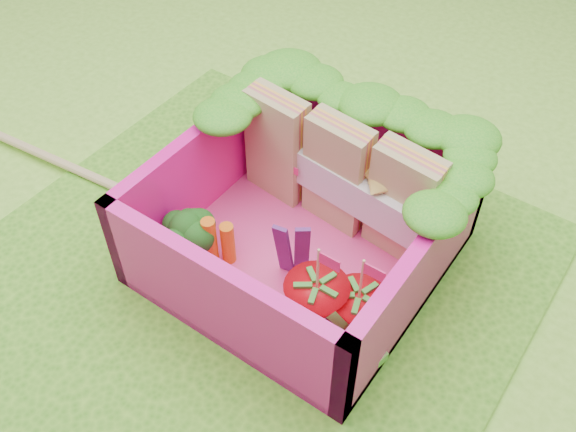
# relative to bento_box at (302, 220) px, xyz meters

# --- Properties ---
(ground) EXTENTS (14.00, 14.00, 0.00)m
(ground) POSITION_rel_bento_box_xyz_m (-0.17, -0.26, -0.31)
(ground) COLOR #78BF35
(ground) RESTS_ON ground
(placemat) EXTENTS (2.60, 2.60, 0.03)m
(placemat) POSITION_rel_bento_box_xyz_m (-0.17, -0.26, -0.29)
(placemat) COLOR #4A9822
(placemat) RESTS_ON ground
(bento_floor) EXTENTS (1.30, 1.30, 0.05)m
(bento_floor) POSITION_rel_bento_box_xyz_m (0.00, 0.00, -0.25)
(bento_floor) COLOR #E13982
(bento_floor) RESTS_ON placemat
(bento_box) EXTENTS (1.30, 1.30, 0.55)m
(bento_box) POSITION_rel_bento_box_xyz_m (0.00, 0.00, 0.00)
(bento_box) COLOR #FF1598
(bento_box) RESTS_ON placemat
(lettuce_ruffle) EXTENTS (1.43, 0.77, 0.11)m
(lettuce_ruffle) POSITION_rel_bento_box_xyz_m (-0.00, 0.46, 0.33)
(lettuce_ruffle) COLOR #20931A
(lettuce_ruffle) RESTS_ON bento_box
(sandwich_stack) EXTENTS (1.10, 0.28, 0.60)m
(sandwich_stack) POSITION_rel_bento_box_xyz_m (0.01, 0.31, 0.07)
(sandwich_stack) COLOR #A28B55
(sandwich_stack) RESTS_ON bento_floor
(broccoli) EXTENTS (0.33, 0.33, 0.25)m
(broccoli) POSITION_rel_bento_box_xyz_m (-0.42, -0.35, -0.05)
(broccoli) COLOR #6BB055
(broccoli) RESTS_ON bento_floor
(carrot_sticks) EXTENTS (0.13, 0.13, 0.29)m
(carrot_sticks) POSITION_rel_bento_box_xyz_m (-0.29, -0.29, -0.09)
(carrot_sticks) COLOR orange
(carrot_sticks) RESTS_ON bento_floor
(purple_wedges) EXTENTS (0.14, 0.09, 0.38)m
(purple_wedges) POSITION_rel_bento_box_xyz_m (0.05, -0.16, -0.04)
(purple_wedges) COLOR #521B5F
(purple_wedges) RESTS_ON bento_floor
(strawberry_left) EXTENTS (0.29, 0.29, 0.53)m
(strawberry_left) POSITION_rel_bento_box_xyz_m (0.30, -0.33, -0.08)
(strawberry_left) COLOR red
(strawberry_left) RESTS_ON bento_floor
(strawberry_right) EXTENTS (0.26, 0.26, 0.50)m
(strawberry_right) POSITION_rel_bento_box_xyz_m (0.47, -0.25, -0.09)
(strawberry_right) COLOR red
(strawberry_right) RESTS_ON bento_floor
(snap_peas) EXTENTS (0.59, 0.29, 0.05)m
(snap_peas) POSITION_rel_bento_box_xyz_m (0.35, -0.31, -0.20)
(snap_peas) COLOR green
(snap_peas) RESTS_ON bento_floor
(chopsticks) EXTENTS (2.40, 0.29, 0.05)m
(chopsticks) POSITION_rel_bento_box_xyz_m (-1.24, -0.21, -0.25)
(chopsticks) COLOR tan
(chopsticks) RESTS_ON placemat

